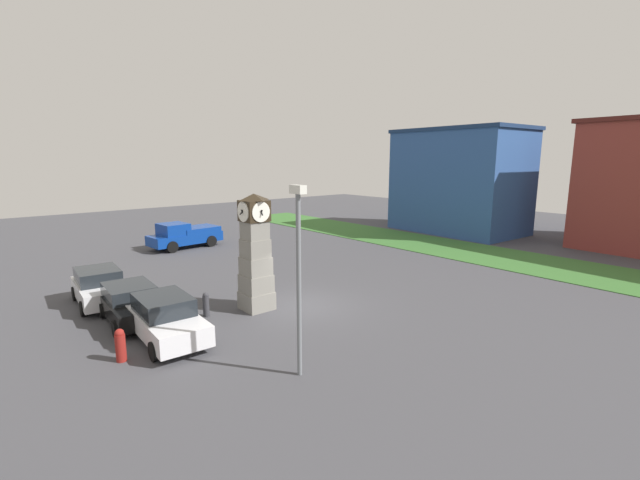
% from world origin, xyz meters
% --- Properties ---
extents(ground_plane, '(84.94, 84.94, 0.00)m').
position_xyz_m(ground_plane, '(0.00, 0.00, 0.00)').
color(ground_plane, '#424247').
extents(clock_tower, '(1.31, 1.35, 4.93)m').
position_xyz_m(clock_tower, '(-1.00, -1.71, 2.31)').
color(clock_tower, gray).
rests_on(clock_tower, ground_plane).
extents(bollard_near_tower, '(0.32, 0.32, 1.08)m').
position_xyz_m(bollard_near_tower, '(0.34, -7.56, 0.55)').
color(bollard_near_tower, maroon).
rests_on(bollard_near_tower, ground_plane).
extents(bollard_mid_row, '(0.22, 0.22, 1.10)m').
position_xyz_m(bollard_mid_row, '(-0.56, -6.25, 0.56)').
color(bollard_mid_row, maroon).
rests_on(bollard_mid_row, ground_plane).
extents(bollard_far_row, '(0.21, 0.21, 0.86)m').
position_xyz_m(bollard_far_row, '(-1.09, -4.84, 0.44)').
color(bollard_far_row, '#333338').
rests_on(bollard_far_row, ground_plane).
extents(bollard_end_row, '(0.26, 0.26, 1.01)m').
position_xyz_m(bollard_end_row, '(-1.58, -3.76, 0.51)').
color(bollard_end_row, '#333338').
rests_on(bollard_end_row, ground_plane).
extents(car_navy_sedan, '(4.04, 2.13, 1.54)m').
position_xyz_m(car_navy_sedan, '(-6.08, -6.63, 0.78)').
color(car_navy_sedan, silver).
rests_on(car_navy_sedan, ground_plane).
extents(car_near_tower, '(3.95, 2.10, 1.45)m').
position_xyz_m(car_near_tower, '(-2.97, -6.22, 0.74)').
color(car_near_tower, black).
rests_on(car_near_tower, ground_plane).
extents(car_by_building, '(4.06, 2.04, 1.58)m').
position_xyz_m(car_by_building, '(-0.30, -5.85, 0.80)').
color(car_by_building, silver).
rests_on(car_by_building, ground_plane).
extents(pickup_truck, '(2.54, 5.19, 1.85)m').
position_xyz_m(pickup_truck, '(-15.33, 1.18, 0.93)').
color(pickup_truck, navy).
rests_on(pickup_truck, ground_plane).
extents(street_lamp_far_side, '(0.50, 0.24, 5.62)m').
position_xyz_m(street_lamp_far_side, '(4.68, -3.76, 3.29)').
color(street_lamp_far_side, slate).
rests_on(street_lamp_far_side, ground_plane).
extents(warehouse_blue_far, '(11.06, 7.26, 8.85)m').
position_xyz_m(warehouse_blue_far, '(-6.70, 22.44, 4.43)').
color(warehouse_blue_far, '#2D5193').
rests_on(warehouse_blue_far, ground_plane).
extents(grass_verge_far, '(50.96, 5.94, 0.04)m').
position_xyz_m(grass_verge_far, '(-1.36, 15.57, 0.02)').
color(grass_verge_far, '#386B2D').
rests_on(grass_verge_far, ground_plane).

